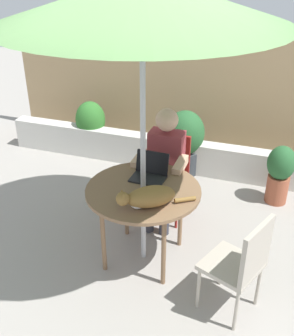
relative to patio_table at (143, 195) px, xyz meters
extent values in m
plane|color=gray|center=(0.00, 0.00, -0.68)|extent=(14.00, 14.00, 0.00)
cube|color=tan|center=(0.00, 2.46, 0.16)|extent=(5.53, 0.08, 1.68)
cube|color=beige|center=(0.00, 1.75, -0.47)|extent=(4.97, 0.20, 0.41)
cylinder|color=brown|center=(0.00, 0.00, 0.05)|extent=(0.99, 0.99, 0.03)
cylinder|color=brown|center=(0.27, 0.27, -0.32)|extent=(0.04, 0.04, 0.71)
cylinder|color=brown|center=(-0.27, 0.27, -0.32)|extent=(0.04, 0.04, 0.71)
cylinder|color=brown|center=(-0.27, -0.27, -0.32)|extent=(0.04, 0.04, 0.71)
cylinder|color=brown|center=(0.27, -0.27, -0.32)|extent=(0.04, 0.04, 0.71)
cylinder|color=#B7B7BC|center=(0.00, 0.00, 0.44)|extent=(0.04, 0.04, 2.24)
cube|color=maroon|center=(0.00, 0.70, -0.26)|extent=(0.40, 0.40, 0.04)
cube|color=maroon|center=(0.00, 0.88, -0.02)|extent=(0.40, 0.04, 0.44)
cylinder|color=maroon|center=(0.17, 0.87, -0.48)|extent=(0.03, 0.03, 0.41)
cylinder|color=maroon|center=(-0.17, 0.87, -0.48)|extent=(0.03, 0.03, 0.41)
cylinder|color=maroon|center=(-0.17, 0.53, -0.48)|extent=(0.03, 0.03, 0.41)
cylinder|color=maroon|center=(0.17, 0.53, -0.48)|extent=(0.03, 0.03, 0.41)
cube|color=#B2A899|center=(0.83, -0.34, -0.26)|extent=(0.52, 0.52, 0.04)
cube|color=#B2A899|center=(1.00, -0.41, -0.02)|extent=(0.19, 0.38, 0.44)
cylinder|color=#B2A899|center=(0.93, -0.57, -0.48)|extent=(0.03, 0.03, 0.41)
cylinder|color=#B2A899|center=(1.06, -0.25, -0.48)|extent=(0.03, 0.03, 0.41)
cylinder|color=#B2A899|center=(0.74, -0.12, -0.48)|extent=(0.03, 0.03, 0.41)
cylinder|color=#B2A899|center=(0.61, -0.44, -0.48)|extent=(0.03, 0.03, 0.41)
cube|color=maroon|center=(0.00, 0.70, 0.03)|extent=(0.34, 0.20, 0.54)
sphere|color=#DBAD89|center=(0.00, 0.69, 0.43)|extent=(0.22, 0.22, 0.22)
cube|color=#383842|center=(-0.08, 0.55, -0.19)|extent=(0.12, 0.30, 0.12)
cylinder|color=#383842|center=(-0.08, 0.40, -0.46)|extent=(0.10, 0.10, 0.44)
cube|color=#383842|center=(0.08, 0.55, -0.19)|extent=(0.12, 0.30, 0.12)
cylinder|color=#383842|center=(0.08, 0.40, -0.46)|extent=(0.10, 0.10, 0.44)
cube|color=#DBAD89|center=(-0.20, 0.48, 0.08)|extent=(0.08, 0.32, 0.08)
cube|color=#DBAD89|center=(0.20, 0.48, 0.08)|extent=(0.08, 0.32, 0.08)
cube|color=black|center=(-0.01, 0.17, 0.07)|extent=(0.31, 0.23, 0.02)
cube|color=black|center=(-0.01, 0.27, 0.18)|extent=(0.30, 0.07, 0.20)
cube|color=black|center=(-0.01, 0.28, 0.18)|extent=(0.30, 0.07, 0.20)
ellipsoid|color=olive|center=(0.14, -0.22, 0.15)|extent=(0.44, 0.39, 0.17)
sphere|color=olive|center=(-0.04, -0.35, 0.17)|extent=(0.11, 0.11, 0.11)
ellipsoid|color=white|center=(0.05, -0.28, 0.11)|extent=(0.17, 0.17, 0.09)
cylinder|color=olive|center=(0.39, -0.08, 0.09)|extent=(0.17, 0.13, 0.04)
cone|color=olive|center=(-0.06, -0.33, 0.22)|extent=(0.04, 0.04, 0.03)
cone|color=olive|center=(-0.03, -0.38, 0.22)|extent=(0.04, 0.04, 0.03)
cylinder|color=#33383D|center=(-1.41, 1.85, -0.55)|extent=(0.31, 0.31, 0.27)
ellipsoid|color=#2D6B28|center=(-1.41, 1.85, -0.20)|extent=(0.40, 0.40, 0.50)
cylinder|color=#33383D|center=(-0.06, 1.72, -0.53)|extent=(0.39, 0.39, 0.30)
ellipsoid|color=#26592D|center=(-0.06, 1.72, -0.14)|extent=(0.49, 0.49, 0.56)
cylinder|color=#9E5138|center=(1.11, 1.37, -0.52)|extent=(0.24, 0.24, 0.33)
ellipsoid|color=#26592D|center=(1.11, 1.37, -0.19)|extent=(0.31, 0.31, 0.39)
camera|label=1|loc=(1.00, -2.82, 1.91)|focal=43.96mm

